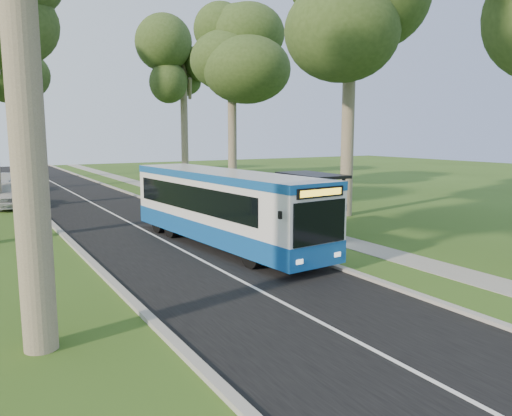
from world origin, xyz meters
The scene contains 14 objects.
ground centered at (0.00, 0.00, 0.00)m, with size 120.00×120.00×0.00m, color #335119.
road centered at (-3.50, 10.00, 0.01)m, with size 7.00×100.00×0.02m, color black.
kerb_east centered at (0.00, 10.00, 0.06)m, with size 0.25×100.00×0.12m, color #9E9B93.
kerb_west centered at (-7.00, 10.00, 0.06)m, with size 0.25×100.00×0.12m, color #9E9B93.
centre_line centered at (-3.50, 10.00, 0.02)m, with size 0.12×100.00×0.01m, color white.
footpath centered at (3.00, 10.00, 0.01)m, with size 1.50×100.00×0.02m, color gray.
bus centered at (-1.71, 2.76, 1.56)m, with size 3.32×11.53×3.01m.
bus_stop_sign centered at (0.30, -1.97, 1.70)m, with size 0.12×0.38×2.74m.
bus_shelter centered at (2.56, 1.95, 1.97)m, with size 1.81×3.28×2.79m.
litter_bin centered at (0.93, 2.80, 0.47)m, with size 0.53×0.53×0.93m.
car_white centered at (-8.31, 18.86, 0.83)m, with size 1.95×4.85×1.65m, color silver.
car_silver centered at (-7.96, 26.81, 0.76)m, with size 1.61×4.62×1.52m, color #AAACB2.
tree_east_c centered at (6.80, 18.00, 10.08)m, with size 5.20×5.20×13.59m.
tree_east_d centered at (8.00, 30.00, 11.22)m, with size 5.20×5.20×15.14m.
Camera 1 is at (-10.69, -14.94, 4.55)m, focal length 35.00 mm.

